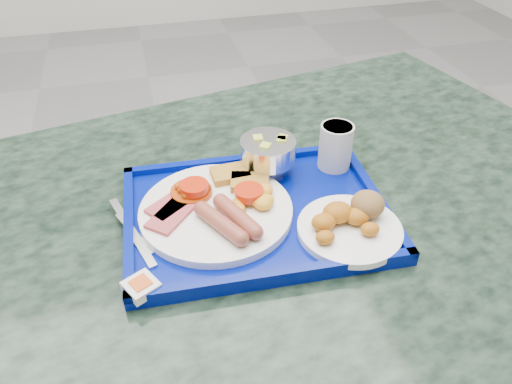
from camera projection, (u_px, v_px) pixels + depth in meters
floor at (200, 322)px, 1.68m from camera, size 6.00×6.00×0.00m
table at (265, 292)px, 0.98m from camera, size 1.48×1.14×0.83m
tray at (256, 214)px, 0.82m from camera, size 0.44×0.33×0.03m
main_plate at (221, 206)px, 0.81m from camera, size 0.25×0.25×0.04m
bread_plate at (351, 221)px, 0.77m from camera, size 0.16×0.16×0.05m
fruit_bowl at (268, 151)px, 0.88m from camera, size 0.10×0.10×0.07m
juice_cup at (336, 145)px, 0.90m from camera, size 0.06×0.06×0.08m
spoon at (146, 210)px, 0.81m from camera, size 0.08×0.15×0.01m
knife at (132, 231)px, 0.78m from camera, size 0.06×0.18×0.00m
jam_packet at (141, 287)px, 0.68m from camera, size 0.06×0.06×0.02m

